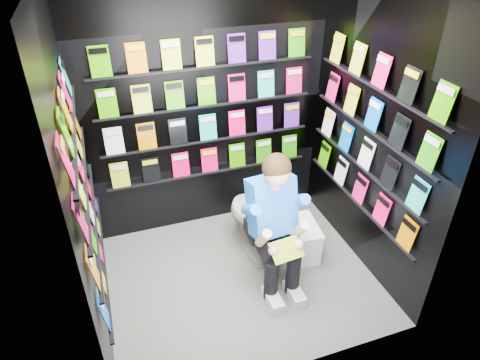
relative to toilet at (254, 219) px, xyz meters
name	(u,v)px	position (x,y,z in m)	size (l,w,h in m)	color
floor	(240,278)	(-0.27, -0.36, -0.37)	(2.40, 2.40, 0.00)	slate
wall_back	(206,109)	(-0.27, 0.64, 0.93)	(2.40, 0.04, 2.60)	black
wall_front	(296,236)	(-0.27, -1.36, 0.93)	(2.40, 0.04, 2.60)	black
wall_left	(79,185)	(-1.47, -0.36, 0.93)	(0.04, 2.00, 2.60)	black
wall_right	(373,135)	(0.93, -0.36, 0.93)	(0.04, 2.00, 2.60)	black
comics_back	(207,110)	(-0.27, 0.61, 0.94)	(2.10, 0.06, 1.37)	#F8095C
comics_left	(83,183)	(-1.44, -0.36, 0.94)	(0.06, 1.70, 1.37)	#F8095C
comics_right	(370,135)	(0.90, -0.36, 0.94)	(0.06, 1.70, 1.37)	#F8095C
toilet	(254,219)	(0.00, 0.00, 0.00)	(0.42, 0.75, 0.73)	white
longbox	(303,240)	(0.43, -0.23, -0.21)	(0.23, 0.43, 0.32)	white
longbox_lid	(304,226)	(0.43, -0.23, -0.03)	(0.26, 0.45, 0.03)	white
reader	(271,206)	(0.00, -0.38, 0.41)	(0.54, 0.78, 1.44)	blue
held_comic	(286,250)	(0.00, -0.73, 0.21)	(0.27, 0.01, 0.19)	green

